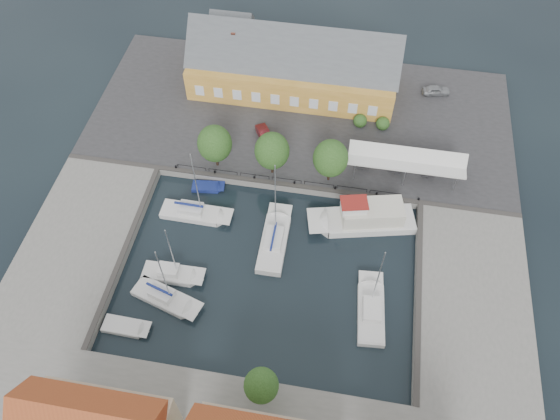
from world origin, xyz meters
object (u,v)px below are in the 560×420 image
Objects in this scene: car_red at (264,135)px; trawler at (366,218)px; west_boat_a at (195,214)px; west_boat_c at (172,275)px; tent_canopy at (407,159)px; east_boat_c at (371,311)px; west_boat_d at (166,299)px; center_sailboat at (274,241)px; launch_nw at (208,188)px; warehouse at (289,66)px; launch_sw at (126,327)px; car_silver at (436,90)px.

car_red is 0.30× the size of trawler.
west_boat_a reaches higher than west_boat_c.
tent_canopy is 19.47m from east_boat_c.
west_boat_d is at bearing -145.94° from trawler.
west_boat_d is (0.16, -2.95, 0.01)m from west_boat_c.
center_sailboat is at bearing 30.98° from west_boat_c.
warehouse is at bearing 70.20° from launch_nw.
east_boat_c reaches higher than west_boat_d.
car_red is at bearing 73.51° from west_boat_c.
launch_nw is at bearing 147.50° from east_boat_c.
east_boat_c is (15.53, -21.99, -1.39)m from car_red.
west_boat_c is (-7.75, -32.20, -4.17)m from warehouse.
west_boat_a is at bearing -96.30° from launch_nw.
west_boat_c is (-24.35, -18.35, -3.42)m from tent_canopy.
car_red is 17.63m from trawler.
warehouse is 25.16m from trawler.
launch_sw reaches higher than launch_nw.
car_red reaches higher than launch_sw.
west_boat_c reaches higher than launch_sw.
west_boat_a reaches higher than tent_canopy.
east_boat_c reaches higher than launch_sw.
launch_sw is (-2.98, -6.77, -0.17)m from west_boat_c.
car_red is at bearing 71.69° from launch_sw.
west_boat_d is (-24.18, -21.30, -3.41)m from tent_canopy.
center_sailboat reaches higher than launch_sw.
trawler is 23.02m from west_boat_c.
west_boat_a is (-24.07, -9.86, -3.41)m from tent_canopy.
warehouse is 2.19× the size of trawler.
tent_canopy is at bearing 22.29° from west_boat_a.
tent_canopy is 1.22× the size of west_boat_a.
warehouse reaches higher than launch_sw.
trawler is (12.61, -21.50, -3.41)m from warehouse.
car_red is 26.96m from east_boat_c.
car_silver is at bearing 50.20° from west_boat_c.
warehouse is at bearing 120.40° from trawler.
car_red is 0.34× the size of west_boat_a.
center_sailboat reaches higher than east_boat_c.
west_boat_c is at bearing -91.89° from west_boat_a.
tent_canopy is at bearing 62.47° from trawler.
east_boat_c is at bearing -66.78° from warehouse.
car_red is 0.41× the size of west_boat_c.
warehouse is 21.10m from launch_nw.
launch_nw is at bearing 116.55° from car_silver.
trawler reaches higher than car_red.
trawler is at bearing -117.53° from tent_canopy.
launch_sw is at bearing -100.82° from launch_nw.
car_silver is 44.20m from west_boat_c.
car_silver is at bearing 37.56° from launch_nw.
west_boat_a is at bearing 121.27° from car_silver.
west_boat_d is at bearing -138.00° from center_sailboat.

